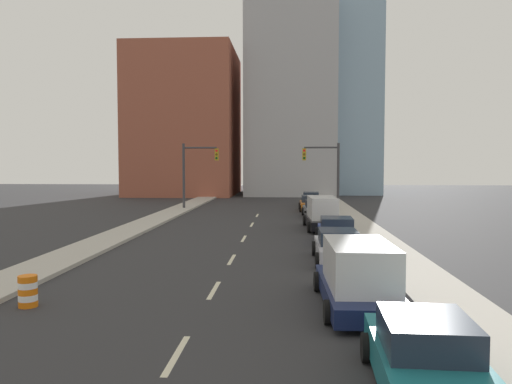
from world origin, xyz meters
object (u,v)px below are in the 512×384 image
Objects in this scene: sedan_teal at (426,358)px; sedan_silver at (338,247)px; traffic_signal_right at (328,168)px; sedan_tan at (311,199)px; sedan_blue at (337,231)px; box_truck_black at (322,214)px; traffic_signal_left at (193,168)px; sedan_orange at (310,204)px; box_truck_navy at (359,277)px; traffic_barrel at (28,291)px; sedan_gray at (316,209)px.

sedan_teal reaches higher than sedan_silver.
sedan_tan is (-1.29, 5.40, -3.31)m from traffic_signal_right.
box_truck_black reaches higher than sedan_blue.
traffic_signal_left is 1.44× the size of sedan_orange.
box_truck_black is (0.16, 17.94, 0.07)m from box_truck_navy.
traffic_barrel is 0.21× the size of sedan_blue.
traffic_signal_right is at bearing 81.38° from box_truck_black.
traffic_signal_right reaches higher than sedan_blue.
sedan_silver is 1.06× the size of sedan_tan.
sedan_orange is at bearing 89.60° from sedan_gray.
traffic_barrel is at bearing -142.76° from sedan_silver.
sedan_silver is (10.99, -24.28, -3.29)m from traffic_signal_left.
sedan_silver is 5.25m from sedan_blue.
sedan_blue is 5.72m from box_truck_black.
sedan_silver is at bearing -87.57° from sedan_tan.
sedan_tan is (11.23, 5.40, -3.31)m from traffic_signal_left.
box_truck_navy reaches higher than sedan_teal.
traffic_signal_right reaches higher than sedan_orange.
box_truck_black reaches higher than sedan_gray.
sedan_orange is (-0.13, 23.71, -0.01)m from sedan_silver.
sedan_teal is 0.98× the size of sedan_blue.
traffic_signal_left is 33.27m from box_truck_navy.
traffic_signal_left is 1.00× the size of traffic_signal_right.
traffic_signal_right is 31.48m from box_truck_navy.
traffic_signal_right is (12.52, 0.00, 0.00)m from traffic_signal_left.
sedan_silver is 10.94m from box_truck_black.
traffic_barrel is 0.21× the size of sedan_teal.
traffic_signal_left is at bearing 107.87° from box_truck_navy.
box_truck_black is at bearing 95.46° from sedan_blue.
sedan_teal is 0.92× the size of sedan_gray.
box_truck_black reaches higher than sedan_teal.
traffic_signal_left is 6.51× the size of traffic_barrel.
sedan_tan is (0.17, 11.39, -0.00)m from sedan_gray.
box_truck_navy is at bearing 3.00° from traffic_barrel.
traffic_signal_right reaches higher than sedan_gray.
traffic_signal_right is at bearing 90.83° from sedan_teal.
sedan_teal reaches higher than sedan_tan.
box_truck_black is at bearing -50.37° from traffic_signal_left.
traffic_barrel is 0.20× the size of sedan_gray.
sedan_gray is at bearing -87.94° from sedan_orange.
sedan_teal is 17.75m from sedan_blue.
traffic_signal_right is 1.28× the size of sedan_gray.
traffic_signal_left reaches higher than traffic_barrel.
traffic_signal_right reaches higher than box_truck_navy.
box_truck_navy is at bearing -87.64° from sedan_tan.
box_truck_black reaches higher than sedan_tan.
sedan_teal is at bearing -25.62° from traffic_barrel.
sedan_silver is at bearing 36.91° from traffic_barrel.
traffic_signal_right is 13.74m from box_truck_black.
box_truck_navy is 1.20× the size of sedan_silver.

